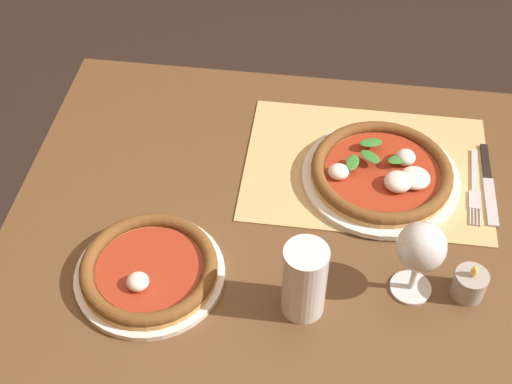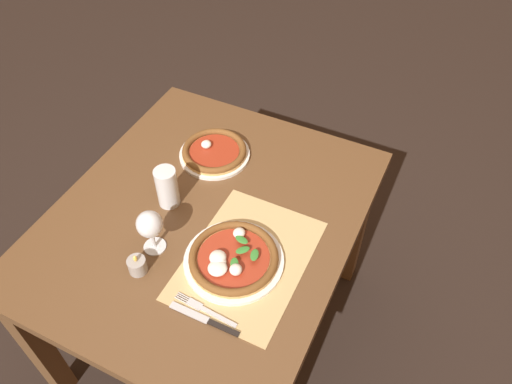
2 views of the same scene
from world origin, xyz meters
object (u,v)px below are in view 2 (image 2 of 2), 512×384
pizza_near (233,258)px  fork (205,310)px  wine_glass (150,226)px  knife (204,319)px  pizza_far (214,152)px  pint_glass (166,189)px  votive_candle (137,266)px

pizza_near → fork: pizza_near is taller
wine_glass → knife: size_ratio=0.72×
wine_glass → pizza_near: bearing=-77.8°
wine_glass → knife: 0.32m
wine_glass → fork: 0.30m
pizza_far → wine_glass: size_ratio=1.66×
fork → knife: (-0.03, -0.01, 0.00)m
pint_glass → pizza_far: bearing=-5.4°
pizza_far → knife: (-0.59, -0.30, -0.01)m
pizza_far → fork: size_ratio=1.28×
votive_candle → pizza_far: bearing=4.1°
pizza_near → fork: size_ratio=1.51×
pizza_far → votive_candle: 0.54m
knife → votive_candle: 0.26m
pizza_near → pint_glass: bearing=68.5°
pizza_far → wine_glass: (-0.44, -0.03, 0.09)m
pizza_near → knife: bearing=-175.5°
votive_candle → pint_glass: bearing=13.4°
pizza_far → pizza_near: bearing=-144.2°
pizza_far → knife: pizza_far is taller
pint_glass → wine_glass: bearing=-161.0°
votive_candle → fork: bearing=-97.2°
pizza_near → knife: 0.20m
pizza_far → votive_candle: (-0.53, -0.04, 0.00)m
pizza_near → votive_candle: (-0.15, 0.24, 0.00)m
fork → pizza_far: bearing=26.7°
wine_glass → fork: size_ratio=0.77×
pizza_far → votive_candle: bearing=-175.9°
pizza_near → pizza_far: 0.48m
pizza_far → knife: bearing=-153.5°
fork → wine_glass: bearing=63.6°
pizza_near → pint_glass: pint_glass is taller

